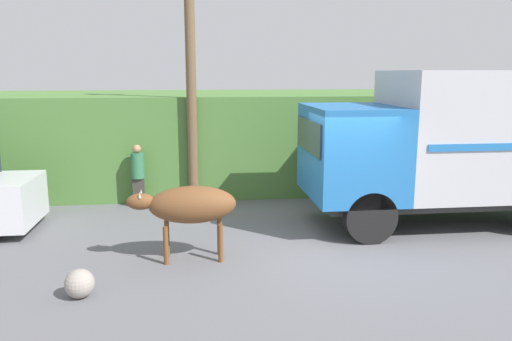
{
  "coord_description": "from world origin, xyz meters",
  "views": [
    {
      "loc": [
        -2.56,
        -8.99,
        3.3
      ],
      "look_at": [
        -1.42,
        0.39,
        1.45
      ],
      "focal_mm": 35.0,
      "sensor_mm": 36.0,
      "label": 1
    }
  ],
  "objects_px": {
    "cargo_truck": "(453,142)",
    "utility_pole": "(191,70)",
    "pedestrian_on_hill": "(138,173)",
    "roadside_rock": "(80,284)",
    "brown_cow": "(190,205)"
  },
  "relations": [
    {
      "from": "utility_pole",
      "to": "roadside_rock",
      "type": "distance_m",
      "value": 6.41
    },
    {
      "from": "pedestrian_on_hill",
      "to": "utility_pole",
      "type": "distance_m",
      "value": 2.87
    },
    {
      "from": "brown_cow",
      "to": "roadside_rock",
      "type": "distance_m",
      "value": 2.27
    },
    {
      "from": "pedestrian_on_hill",
      "to": "utility_pole",
      "type": "xyz_separation_m",
      "value": [
        1.37,
        0.14,
        2.52
      ]
    },
    {
      "from": "cargo_truck",
      "to": "utility_pole",
      "type": "relative_size",
      "value": 0.93
    },
    {
      "from": "pedestrian_on_hill",
      "to": "cargo_truck",
      "type": "bearing_deg",
      "value": 161.47
    },
    {
      "from": "cargo_truck",
      "to": "roadside_rock",
      "type": "bearing_deg",
      "value": -157.6
    },
    {
      "from": "cargo_truck",
      "to": "pedestrian_on_hill",
      "type": "distance_m",
      "value": 7.43
    },
    {
      "from": "brown_cow",
      "to": "roadside_rock",
      "type": "bearing_deg",
      "value": -149.41
    },
    {
      "from": "brown_cow",
      "to": "pedestrian_on_hill",
      "type": "height_order",
      "value": "pedestrian_on_hill"
    },
    {
      "from": "cargo_truck",
      "to": "utility_pole",
      "type": "height_order",
      "value": "utility_pole"
    },
    {
      "from": "pedestrian_on_hill",
      "to": "utility_pole",
      "type": "height_order",
      "value": "utility_pole"
    },
    {
      "from": "utility_pole",
      "to": "roadside_rock",
      "type": "relative_size",
      "value": 14.9
    },
    {
      "from": "brown_cow",
      "to": "utility_pole",
      "type": "relative_size",
      "value": 0.29
    },
    {
      "from": "utility_pole",
      "to": "roadside_rock",
      "type": "height_order",
      "value": "utility_pole"
    }
  ]
}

